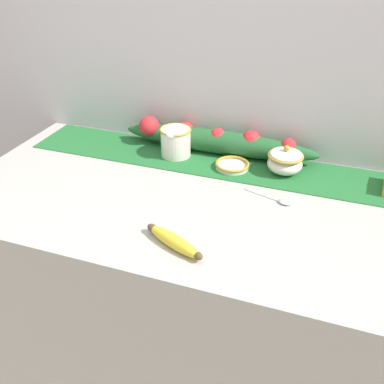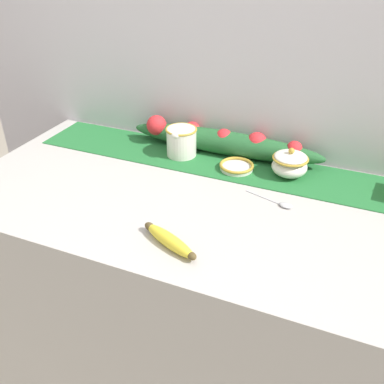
{
  "view_description": "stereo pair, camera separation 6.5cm",
  "coord_description": "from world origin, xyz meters",
  "px_view_note": "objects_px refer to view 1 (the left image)",
  "views": [
    {
      "loc": [
        0.38,
        -1.05,
        1.6
      ],
      "look_at": [
        0.03,
        -0.05,
        0.94
      ],
      "focal_mm": 40.0,
      "sensor_mm": 36.0,
      "label": 1
    },
    {
      "loc": [
        0.44,
        -1.03,
        1.6
      ],
      "look_at": [
        0.03,
        -0.05,
        0.94
      ],
      "focal_mm": 40.0,
      "sensor_mm": 36.0,
      "label": 2
    }
  ],
  "objects_px": {
    "small_dish": "(232,165)",
    "banana": "(174,241)",
    "cream_pitcher": "(176,141)",
    "sugar_bowl": "(285,161)",
    "spoon": "(282,201)"
  },
  "relations": [
    {
      "from": "small_dish",
      "to": "cream_pitcher",
      "type": "bearing_deg",
      "value": 172.65
    },
    {
      "from": "cream_pitcher",
      "to": "sugar_bowl",
      "type": "distance_m",
      "value": 0.39
    },
    {
      "from": "banana",
      "to": "spoon",
      "type": "xyz_separation_m",
      "value": [
        0.23,
        0.31,
        -0.01
      ]
    },
    {
      "from": "banana",
      "to": "sugar_bowl",
      "type": "bearing_deg",
      "value": 67.19
    },
    {
      "from": "cream_pitcher",
      "to": "small_dish",
      "type": "distance_m",
      "value": 0.22
    },
    {
      "from": "small_dish",
      "to": "banana",
      "type": "height_order",
      "value": "banana"
    },
    {
      "from": "sugar_bowl",
      "to": "small_dish",
      "type": "xyz_separation_m",
      "value": [
        -0.17,
        -0.03,
        -0.03
      ]
    },
    {
      "from": "cream_pitcher",
      "to": "small_dish",
      "type": "xyz_separation_m",
      "value": [
        0.22,
        -0.03,
        -0.05
      ]
    },
    {
      "from": "sugar_bowl",
      "to": "small_dish",
      "type": "relative_size",
      "value": 1.01
    },
    {
      "from": "sugar_bowl",
      "to": "cream_pitcher",
      "type": "bearing_deg",
      "value": 179.84
    },
    {
      "from": "cream_pitcher",
      "to": "small_dish",
      "type": "relative_size",
      "value": 1.12
    },
    {
      "from": "banana",
      "to": "spoon",
      "type": "bearing_deg",
      "value": 52.89
    },
    {
      "from": "cream_pitcher",
      "to": "banana",
      "type": "distance_m",
      "value": 0.53
    },
    {
      "from": "spoon",
      "to": "sugar_bowl",
      "type": "bearing_deg",
      "value": 114.55
    },
    {
      "from": "sugar_bowl",
      "to": "banana",
      "type": "bearing_deg",
      "value": -112.81
    }
  ]
}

